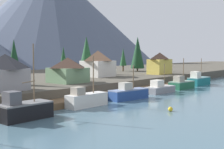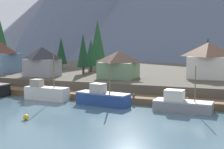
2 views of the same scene
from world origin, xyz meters
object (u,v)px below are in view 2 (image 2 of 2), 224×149
conifer_far_left (61,51)px  conifer_far_right (83,50)px  house_blue (1,57)px  channel_buoy (26,117)px  house_grey (42,61)px  conifer_centre (0,41)px  conifer_mid_left (91,53)px  conifer_back_right (208,52)px  house_green (119,64)px  conifer_back_left (98,41)px  house_white (208,60)px  fishing_boat_white (46,92)px  fishing_boat_blue (102,98)px  fishing_boat_grey (181,104)px

conifer_far_left → conifer_far_right: (11.93, -10.69, 0.41)m
house_blue → channel_buoy: bearing=-44.6°
house_grey → conifer_far_left: size_ratio=0.81×
house_blue → conifer_centre: bearing=131.8°
conifer_mid_left → conifer_back_right: (25.70, 9.35, 0.14)m
house_green → conifer_back_left: size_ratio=0.54×
conifer_centre → conifer_far_right: conifer_centre is taller
conifer_back_right → channel_buoy: conifer_back_right is taller
house_blue → conifer_back_left: bearing=53.4°
house_green → house_white: house_white is taller
conifer_mid_left → channel_buoy: (8.10, -35.52, -6.71)m
house_green → conifer_far_right: (-9.90, 4.29, 2.50)m
house_white → conifer_centre: (-51.57, 1.23, 3.81)m
fishing_boat_white → house_white: size_ratio=1.07×
fishing_boat_blue → fishing_boat_grey: fishing_boat_blue is taller
fishing_boat_white → conifer_centre: bearing=144.5°
house_green → conifer_far_left: conifer_far_left is taller
conifer_back_left → conifer_back_right: (28.93, -1.66, -2.76)m
house_white → conifer_far_left: (-37.99, 8.67, 1.23)m
house_blue → house_white: house_blue is taller
house_green → conifer_mid_left: size_ratio=0.90×
house_grey → conifer_far_right: conifer_far_right is taller
house_white → conifer_back_left: (-30.04, 14.48, 3.90)m
fishing_boat_blue → house_blue: house_blue is taller
conifer_far_left → fishing_boat_white: bearing=-63.8°
conifer_mid_left → conifer_far_left: bearing=155.1°
fishing_boat_blue → channel_buoy: (-5.15, -11.64, -0.79)m
conifer_far_left → fishing_boat_grey: bearing=-38.6°
house_green → house_grey: house_grey is taller
house_grey → conifer_centre: conifer_centre is taller
conifer_far_right → house_blue: bearing=-168.5°
conifer_far_left → house_white: bearing=-12.8°
house_green → house_white: 17.37m
house_green → conifer_mid_left: bearing=137.4°
house_blue → conifer_back_left: 25.70m
fishing_boat_blue → house_green: house_green is taller
fishing_boat_white → conifer_far_right: conifer_far_right is taller
fishing_boat_grey → channel_buoy: bearing=-142.1°
house_grey → channel_buoy: 27.04m
house_blue → conifer_mid_left: size_ratio=0.91×
fishing_boat_grey → conifer_far_left: 46.67m
conifer_mid_left → channel_buoy: conifer_mid_left is taller
house_blue → house_grey: bearing=-13.3°
fishing_boat_white → house_blue: size_ratio=1.17×
house_blue → conifer_back_left: conifer_back_left is taller
house_green → channel_buoy: bearing=-95.6°
conifer_mid_left → conifer_far_left: 12.33m
house_white → fishing_boat_white: bearing=-140.6°
fishing_boat_grey → fishing_boat_blue: bearing=-176.1°
house_white → conifer_far_right: 26.18m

